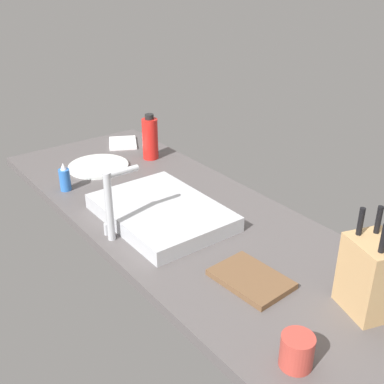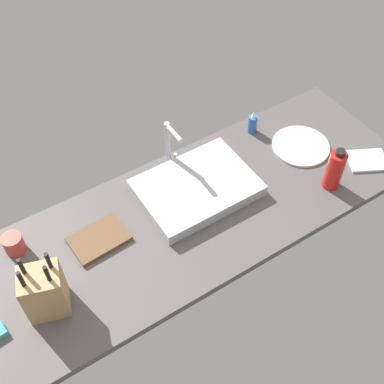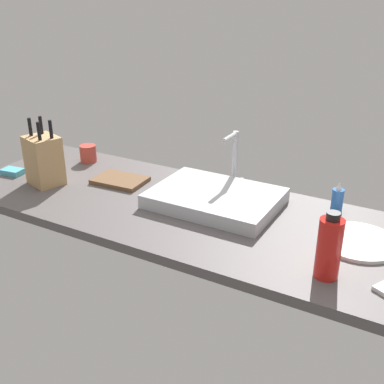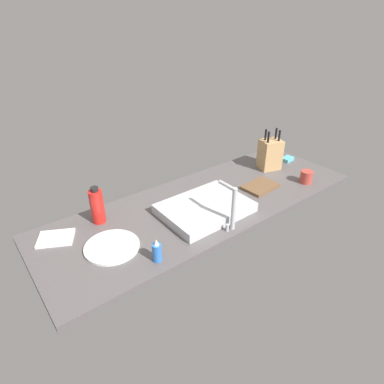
% 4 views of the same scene
% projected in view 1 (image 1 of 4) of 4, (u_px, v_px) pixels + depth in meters
% --- Properties ---
extents(countertop_slab, '(1.92, 0.66, 0.04)m').
position_uv_depth(countertop_slab, '(192.00, 224.00, 1.67)').
color(countertop_slab, '#514C4C').
rests_on(countertop_slab, ground).
extents(sink_basin, '(0.47, 0.34, 0.05)m').
position_uv_depth(sink_basin, '(161.00, 212.00, 1.66)').
color(sink_basin, '#B7BABF').
rests_on(sink_basin, countertop_slab).
extents(faucet, '(0.05, 0.12, 0.23)m').
position_uv_depth(faucet, '(112.00, 200.00, 1.50)').
color(faucet, '#B7BABF').
rests_on(faucet, countertop_slab).
extents(knife_block, '(0.16, 0.15, 0.28)m').
position_uv_depth(knife_block, '(372.00, 275.00, 1.20)').
color(knife_block, tan).
rests_on(knife_block, countertop_slab).
extents(cutting_board, '(0.22, 0.16, 0.02)m').
position_uv_depth(cutting_board, '(251.00, 279.00, 1.34)').
color(cutting_board, brown).
rests_on(cutting_board, countertop_slab).
extents(soap_bottle, '(0.04, 0.04, 0.11)m').
position_uv_depth(soap_bottle, '(65.00, 179.00, 1.85)').
color(soap_bottle, blue).
rests_on(soap_bottle, countertop_slab).
extents(water_bottle, '(0.07, 0.07, 0.20)m').
position_uv_depth(water_bottle, '(150.00, 138.00, 2.12)').
color(water_bottle, red).
rests_on(water_bottle, countertop_slab).
extents(dinner_plate, '(0.26, 0.26, 0.01)m').
position_uv_depth(dinner_plate, '(98.00, 166.00, 2.07)').
color(dinner_plate, silver).
rests_on(dinner_plate, countertop_slab).
extents(dish_towel, '(0.21, 0.19, 0.01)m').
position_uv_depth(dish_towel, '(123.00, 143.00, 2.32)').
color(dish_towel, white).
rests_on(dish_towel, countertop_slab).
extents(coffee_mug, '(0.08, 0.08, 0.08)m').
position_uv_depth(coffee_mug, '(297.00, 351.00, 1.06)').
color(coffee_mug, '#B23D33').
rests_on(coffee_mug, countertop_slab).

